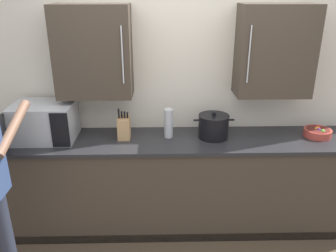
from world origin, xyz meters
TOP-DOWN VIEW (x-y plane):
  - back_wall_tiled at (-0.00, 1.15)m, footprint 4.12×0.44m
  - counter_unit at (0.00, 0.85)m, footprint 3.61×0.61m
  - microwave_oven at (-1.30, 0.88)m, footprint 0.55×0.80m
  - stock_pot at (0.27, 0.89)m, footprint 0.38×0.28m
  - knife_block at (-0.55, 0.89)m, footprint 0.11×0.15m
  - thermos_flask at (-0.14, 0.90)m, footprint 0.08×0.08m
  - fruit_bowl at (1.25, 0.89)m, footprint 0.25×0.25m

SIDE VIEW (x-z plane):
  - counter_unit at x=0.00m, z-range 0.00..0.94m
  - fruit_bowl at x=1.25m, z-range 0.93..1.03m
  - knife_block at x=-0.55m, z-range 0.90..1.19m
  - stock_pot at x=0.27m, z-range 0.93..1.17m
  - thermos_flask at x=-0.14m, z-range 0.94..1.22m
  - microwave_oven at x=-1.30m, z-range 0.94..1.28m
  - back_wall_tiled at x=0.00m, z-range 0.11..2.63m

